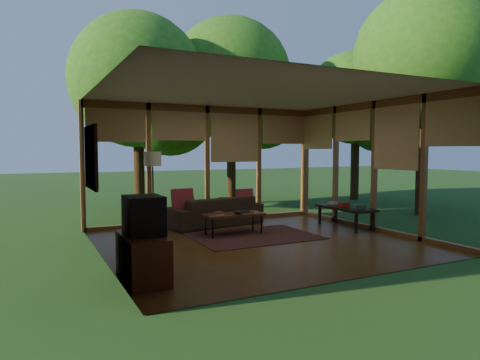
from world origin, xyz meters
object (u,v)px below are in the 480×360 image
sofa (214,211)px  coffee_table (234,215)px  television (144,215)px  media_cabinet (143,258)px  floor_lamp (153,163)px  side_console (345,209)px

sofa → coffee_table: size_ratio=1.83×
television → sofa: bearing=54.3°
sofa → coffee_table: (-0.07, -1.16, 0.07)m
sofa → media_cabinet: size_ratio=2.20×
sofa → television: bearing=43.7°
floor_lamp → side_console: 4.25m
coffee_table → side_console: side_console is taller
floor_lamp → sofa: bearing=-3.7°
coffee_table → television: bearing=-136.8°
sofa → floor_lamp: bearing=-14.4°
sofa → media_cabinet: 4.13m
sofa → side_console: 2.89m
television → coffee_table: television is taller
sofa → side_console: bearing=137.4°
sofa → floor_lamp: floor_lamp is taller
media_cabinet → television: bearing=0.0°
sofa → coffee_table: 1.16m
floor_lamp → side_console: (3.80, -1.62, -1.00)m
media_cabinet → side_console: 5.20m
sofa → television: size_ratio=4.00×
coffee_table → side_console: bearing=-8.4°
sofa → media_cabinet: (-2.42, -3.35, -0.02)m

